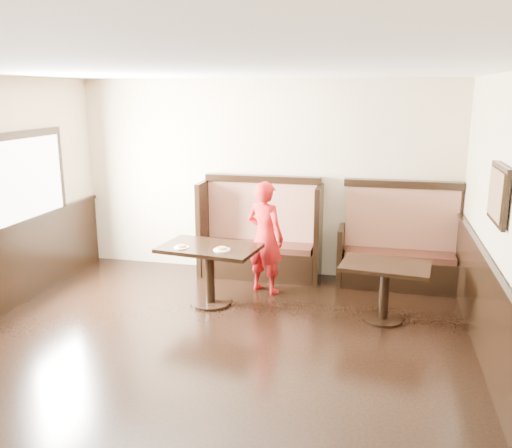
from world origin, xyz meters
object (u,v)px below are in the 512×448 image
(booth_neighbor, at_px, (399,252))
(table_main, at_px, (210,260))
(table_neighbor, at_px, (385,278))
(child, at_px, (265,237))
(booth_main, at_px, (261,240))

(booth_neighbor, distance_m, table_main, 2.64)
(table_neighbor, xyz_separation_m, child, (-1.55, 0.62, 0.23))
(table_main, relative_size, child, 0.85)
(booth_main, height_order, child, child)
(booth_main, bearing_deg, booth_neighbor, -0.05)
(booth_main, xyz_separation_m, child, (0.20, -0.65, 0.22))
(booth_main, relative_size, table_main, 1.37)
(child, bearing_deg, booth_neighbor, -137.12)
(table_neighbor, relative_size, child, 0.71)
(booth_main, height_order, table_main, booth_main)
(table_main, bearing_deg, booth_main, 80.91)
(table_neighbor, distance_m, child, 1.69)
(child, bearing_deg, booth_main, -49.98)
(booth_neighbor, xyz_separation_m, table_neighbor, (-0.19, -1.27, 0.04))
(booth_main, distance_m, table_main, 1.30)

